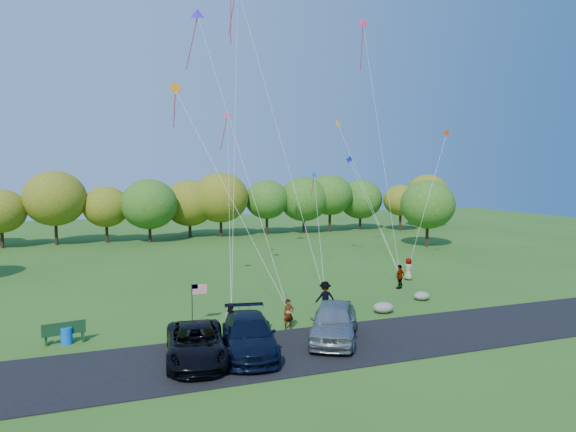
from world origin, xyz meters
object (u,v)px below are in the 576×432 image
at_px(flyer_a, 289,314).
at_px(flyer_b, 231,319).
at_px(minivan_dark, 196,343).
at_px(trash_barrel, 67,336).
at_px(flyer_d, 400,277).
at_px(flyer_e, 408,269).
at_px(minivan_navy, 249,335).
at_px(park_bench, 64,332).
at_px(minivan_silver, 334,321).
at_px(flyer_c, 325,298).

xyz_separation_m(flyer_a, flyer_b, (-3.14, 0.00, 0.03)).
height_order(minivan_dark, trash_barrel, minivan_dark).
distance_m(flyer_d, flyer_e, 3.25).
distance_m(minivan_navy, flyer_b, 2.86).
relative_size(flyer_a, flyer_e, 0.95).
bearing_deg(minivan_navy, park_bench, 161.72).
xyz_separation_m(minivan_silver, flyer_b, (-4.64, 2.52, -0.15)).
height_order(flyer_d, trash_barrel, flyer_d).
relative_size(minivan_silver, flyer_e, 3.18).
relative_size(park_bench, trash_barrel, 2.41).
distance_m(flyer_b, trash_barrel, 8.10).
xyz_separation_m(flyer_a, flyer_d, (10.77, 6.18, 0.05)).
xyz_separation_m(flyer_a, flyer_e, (13.01, 8.53, 0.04)).
bearing_deg(minivan_dark, park_bench, 148.46).
bearing_deg(flyer_a, flyer_d, 23.73).
distance_m(flyer_b, flyer_d, 15.23).
distance_m(minivan_navy, trash_barrel, 9.21).
relative_size(flyer_b, flyer_c, 0.87).
bearing_deg(flyer_b, flyer_a, 18.39).
xyz_separation_m(flyer_b, flyer_c, (6.21, 2.10, 0.12)).
bearing_deg(flyer_d, flyer_b, -0.92).
height_order(flyer_c, park_bench, flyer_c).
bearing_deg(flyer_b, minivan_dark, -109.53).
height_order(flyer_a, flyer_b, flyer_b).
bearing_deg(flyer_e, flyer_b, 89.13).
distance_m(flyer_b, park_bench, 8.21).
height_order(flyer_e, park_bench, flyer_e).
height_order(minivan_dark, flyer_a, flyer_a).
bearing_deg(minivan_silver, flyer_e, 72.48).
distance_m(minivan_navy, minivan_silver, 4.50).
bearing_deg(minivan_silver, minivan_navy, -147.00).
distance_m(minivan_silver, trash_barrel, 13.23).
bearing_deg(minivan_dark, minivan_silver, 10.82).
xyz_separation_m(minivan_dark, flyer_d, (16.25, 9.17, 0.04)).
xyz_separation_m(flyer_c, flyer_e, (9.94, 6.43, -0.11)).
xyz_separation_m(flyer_e, trash_barrel, (-24.10, -7.04, -0.45)).
distance_m(flyer_c, trash_barrel, 14.18).
relative_size(minivan_navy, flyer_c, 2.97).
bearing_deg(flyer_d, flyer_a, 4.98).
relative_size(minivan_silver, flyer_d, 3.13).
distance_m(flyer_b, flyer_e, 18.27).
height_order(flyer_a, flyer_e, flyer_e).
height_order(minivan_navy, flyer_a, minivan_navy).
bearing_deg(minivan_dark, flyer_d, 36.35).
relative_size(flyer_a, flyer_d, 0.94).
bearing_deg(trash_barrel, flyer_b, -10.67).
bearing_deg(flyer_a, park_bench, 166.00).
bearing_deg(park_bench, flyer_c, -7.63).
xyz_separation_m(minivan_silver, trash_barrel, (-12.59, 4.01, -0.58)).
height_order(minivan_silver, flyer_e, minivan_silver).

